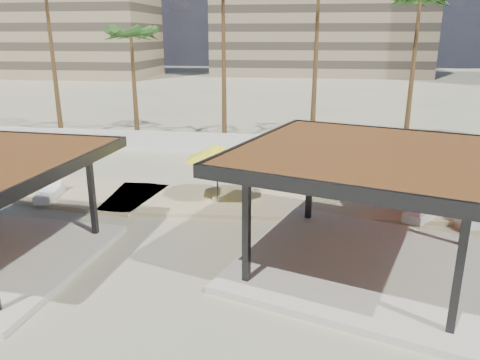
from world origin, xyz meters
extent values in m
plane|color=tan|center=(0.00, 0.00, 0.00)|extent=(200.00, 200.00, 0.00)
cube|color=#C6B284|center=(-12.00, 7.50, 0.06)|extent=(16.40, 6.19, 0.24)
cube|color=#C6B284|center=(2.00, 7.00, 0.06)|extent=(16.24, 5.11, 0.24)
cube|color=silver|center=(0.00, 16.00, 0.60)|extent=(56.00, 0.30, 1.20)
cube|color=beige|center=(4.62, 1.49, 0.11)|extent=(9.23, 9.23, 0.22)
cube|color=black|center=(1.12, -0.26, 1.88)|extent=(0.25, 0.25, 3.32)
cube|color=black|center=(2.87, 4.98, 1.88)|extent=(0.25, 0.25, 3.32)
cube|color=black|center=(6.36, -2.01, 1.88)|extent=(0.25, 0.25, 3.32)
cube|color=black|center=(8.12, 3.23, 1.88)|extent=(0.25, 0.25, 3.32)
cube|color=brown|center=(4.62, 1.49, 3.69)|extent=(9.51, 9.51, 0.31)
cube|color=black|center=(3.43, -2.08, 3.69)|extent=(7.28, 2.54, 0.38)
cube|color=black|center=(5.81, 5.05, 3.69)|extent=(7.28, 2.54, 0.38)
cube|color=black|center=(1.06, 2.68, 3.69)|extent=(2.54, 7.28, 0.38)
cube|color=black|center=(-4.79, 2.36, 1.76)|extent=(0.20, 0.20, 3.10)
cube|color=black|center=(-7.30, 3.47, 3.45)|extent=(7.13, 0.62, 0.35)
cube|color=black|center=(-4.04, -0.28, 3.45)|extent=(0.62, 7.13, 0.35)
cylinder|color=beige|center=(-1.08, 6.57, 0.24)|extent=(0.49, 0.49, 0.12)
cylinder|color=#262628|center=(-1.08, 6.57, 1.35)|extent=(0.07, 0.07, 2.33)
cone|color=yellow|center=(-1.08, 6.57, 2.35)|extent=(3.48, 3.48, 0.68)
cylinder|color=beige|center=(7.13, 5.80, 0.24)|extent=(0.52, 0.52, 0.12)
cylinder|color=#262628|center=(7.13, 5.80, 1.42)|extent=(0.07, 0.07, 2.48)
cone|color=#AB0B00|center=(7.13, 5.80, 2.49)|extent=(3.67, 3.67, 0.72)
cube|color=silver|center=(-8.56, 5.80, 0.32)|extent=(1.06, 2.11, 0.28)
cube|color=silver|center=(-8.56, 5.80, 0.49)|extent=(1.06, 2.11, 0.06)
cube|color=silver|center=(-8.70, 6.57, 0.73)|extent=(0.78, 0.80, 0.51)
cube|color=silver|center=(7.38, 5.80, 0.33)|extent=(1.84, 2.19, 0.30)
cube|color=silver|center=(7.38, 5.80, 0.51)|extent=(1.84, 2.19, 0.06)
cube|color=silver|center=(7.86, 6.49, 0.77)|extent=(1.00, 1.01, 0.55)
cube|color=silver|center=(8.82, 5.80, 0.34)|extent=(1.48, 2.41, 0.32)
cube|color=silver|center=(8.82, 5.80, 0.53)|extent=(1.48, 2.41, 0.07)
cube|color=silver|center=(8.54, 6.64, 0.80)|extent=(0.96, 0.98, 0.58)
cone|color=brown|center=(-15.00, 18.70, 5.40)|extent=(0.36, 0.36, 10.81)
cone|color=brown|center=(-9.00, 18.10, 3.70)|extent=(0.36, 0.36, 7.41)
ellipsoid|color=#29501C|center=(-9.00, 18.10, 7.16)|extent=(3.00, 3.00, 1.80)
cone|color=brown|center=(-3.00, 18.90, 5.46)|extent=(0.36, 0.36, 10.92)
cone|color=brown|center=(3.00, 18.40, 4.94)|extent=(0.36, 0.36, 9.88)
cone|color=brown|center=(9.00, 18.60, 4.68)|extent=(0.36, 0.36, 9.36)
ellipsoid|color=#29501C|center=(9.00, 18.60, 9.11)|extent=(3.00, 3.00, 1.80)
camera|label=1|loc=(2.75, -12.43, 7.11)|focal=35.00mm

